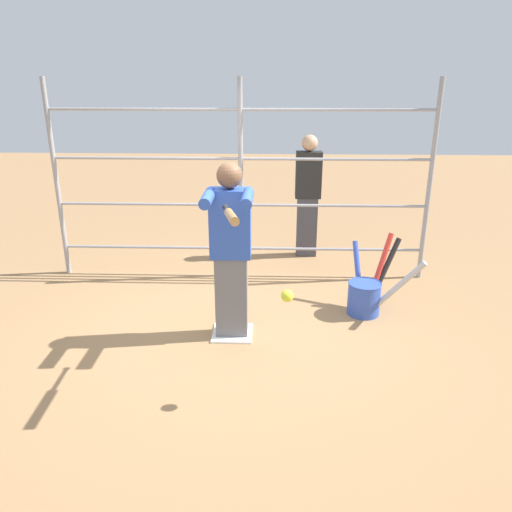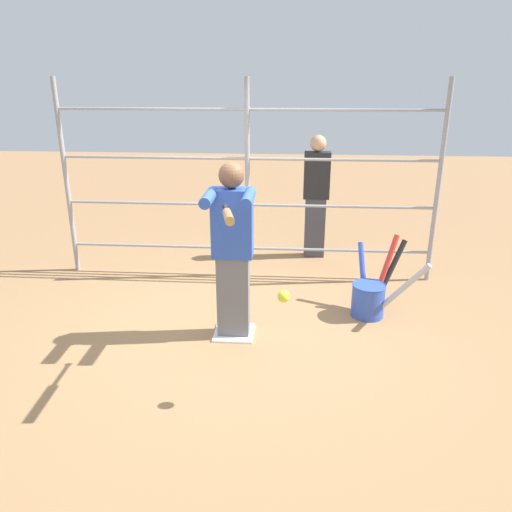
% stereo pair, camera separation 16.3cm
% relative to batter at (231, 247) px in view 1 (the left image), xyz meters
% --- Properties ---
extents(ground_plane, '(24.00, 24.00, 0.00)m').
position_rel_batter_xyz_m(ground_plane, '(0.00, -0.02, -0.95)').
color(ground_plane, '#9E754C').
extents(home_plate, '(0.40, 0.40, 0.02)m').
position_rel_batter_xyz_m(home_plate, '(0.00, -0.02, -0.94)').
color(home_plate, white).
rests_on(home_plate, ground).
extents(fence_backstop, '(4.70, 0.06, 2.47)m').
position_rel_batter_xyz_m(fence_backstop, '(0.00, -1.62, 0.29)').
color(fence_backstop, '#939399').
rests_on(fence_backstop, ground).
extents(batter, '(0.45, 0.59, 1.75)m').
position_rel_batter_xyz_m(batter, '(0.00, 0.00, 0.00)').
color(batter, slate).
rests_on(batter, ground).
extents(baseball_bat_swinging, '(0.20, 0.83, 0.16)m').
position_rel_batter_xyz_m(baseball_bat_swinging, '(-0.09, 0.94, 0.58)').
color(baseball_bat_swinging, black).
extents(softball_in_flight, '(0.10, 0.10, 0.10)m').
position_rel_batter_xyz_m(softball_in_flight, '(-0.51, 1.06, -0.02)').
color(softball_in_flight, yellow).
extents(bat_bucket, '(0.75, 0.78, 0.85)m').
position_rel_batter_xyz_m(bat_bucket, '(-1.45, -0.55, -0.72)').
color(bat_bucket, '#3351B2').
rests_on(bat_bucket, ground).
extents(bystander_behind_fence, '(0.36, 0.22, 1.73)m').
position_rel_batter_xyz_m(bystander_behind_fence, '(-0.89, -2.42, -0.05)').
color(bystander_behind_fence, '#3F3F47').
rests_on(bystander_behind_fence, ground).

